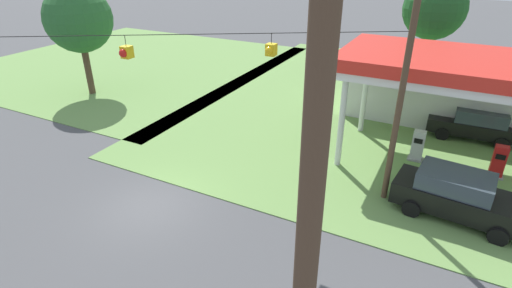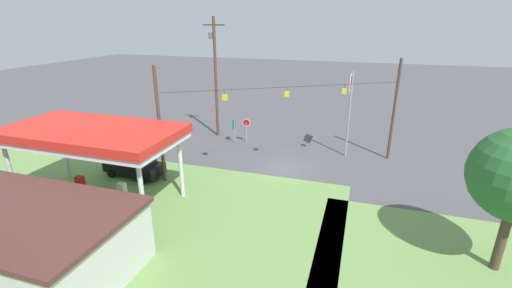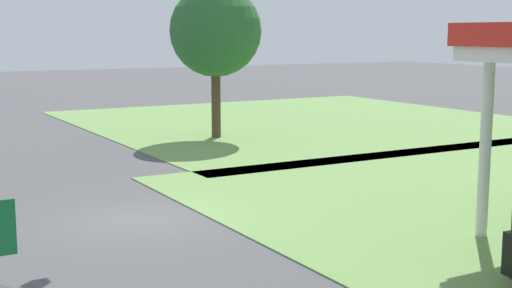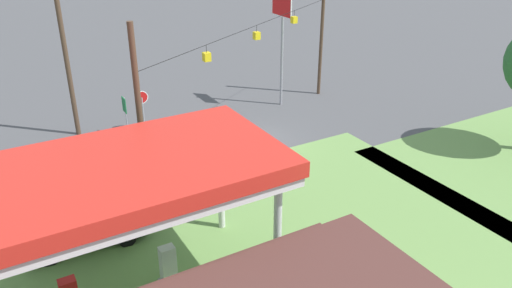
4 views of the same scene
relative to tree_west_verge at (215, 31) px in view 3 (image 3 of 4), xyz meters
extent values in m
plane|color=#4C4C4F|center=(12.65, -8.67, -5.07)|extent=(160.00, 160.00, 0.00)
cube|color=#6B934C|center=(-3.35, 7.33, -5.05)|extent=(24.00, 24.00, 0.04)
cylinder|color=silver|center=(18.32, -1.89, -2.91)|extent=(0.28, 0.28, 4.32)
cylinder|color=#4C3828|center=(0.00, 0.00, -3.39)|extent=(0.44, 0.44, 3.36)
sphere|color=#28602D|center=(0.00, 0.00, 0.03)|extent=(4.34, 4.34, 4.34)
camera|label=1|loc=(22.52, -18.38, 4.40)|focal=28.00mm
camera|label=2|loc=(7.05, 16.76, 6.55)|focal=24.00mm
camera|label=3|loc=(30.33, -15.15, -0.09)|focal=50.00mm
camera|label=4|loc=(26.04, 14.26, 7.27)|focal=35.00mm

